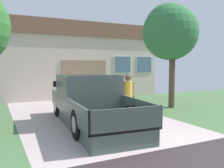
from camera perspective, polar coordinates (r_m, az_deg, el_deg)
pickup_truck at (r=8.27m, az=-5.43°, el=-4.16°), size 2.23×5.32×1.63m
person_with_hat at (r=8.59m, az=3.76°, el=-2.32°), size 0.51×0.41×1.67m
handbag at (r=8.51m, az=4.90°, el=-7.98°), size 0.28×0.21×0.39m
house_with_garage at (r=17.07m, az=-10.71°, el=5.44°), size 10.82×6.45×4.48m
front_yard_tree at (r=11.62m, az=13.39°, el=12.10°), size 2.54×2.54×4.76m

